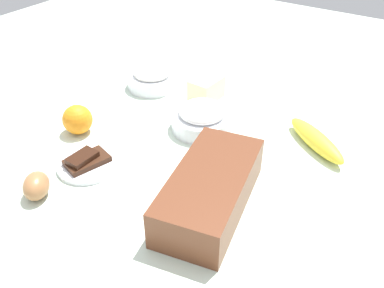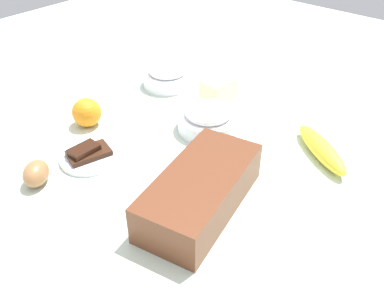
{
  "view_description": "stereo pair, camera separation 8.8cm",
  "coord_description": "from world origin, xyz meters",
  "views": [
    {
      "loc": [
        0.6,
        0.4,
        0.55
      ],
      "look_at": [
        0.0,
        0.0,
        0.04
      ],
      "focal_mm": 38.49,
      "sensor_mm": 36.0,
      "label": 1
    },
    {
      "loc": [
        0.55,
        0.47,
        0.55
      ],
      "look_at": [
        0.0,
        0.0,
        0.04
      ],
      "focal_mm": 38.49,
      "sensor_mm": 36.0,
      "label": 2
    }
  ],
  "objects": [
    {
      "name": "banana",
      "position": [
        -0.19,
        0.21,
        0.02
      ],
      "size": [
        0.14,
        0.18,
        0.04
      ],
      "primitive_type": "ellipsoid",
      "rotation": [
        0.0,
        0.0,
        0.96
      ],
      "color": "yellow",
      "rests_on": "ground_plane"
    },
    {
      "name": "chocolate_plate",
      "position": [
        0.15,
        -0.17,
        0.01
      ],
      "size": [
        0.13,
        0.13,
        0.03
      ],
      "color": "white",
      "rests_on": "ground_plane"
    },
    {
      "name": "loaf_pan",
      "position": [
        0.1,
        0.11,
        0.04
      ],
      "size": [
        0.3,
        0.18,
        0.08
      ],
      "rotation": [
        0.0,
        0.0,
        0.2
      ],
      "color": "brown",
      "rests_on": "ground_plane"
    },
    {
      "name": "butter_block",
      "position": [
        -0.25,
        -0.12,
        0.03
      ],
      "size": [
        0.09,
        0.07,
        0.06
      ],
      "primitive_type": "cube",
      "rotation": [
        0.0,
        0.0,
        -0.07
      ],
      "color": "#F4EDB2",
      "rests_on": "ground_plane"
    },
    {
      "name": "ground_plane",
      "position": [
        0.0,
        0.0,
        -0.01
      ],
      "size": [
        2.4,
        2.4,
        0.02
      ],
      "primitive_type": "cube",
      "color": "silver"
    },
    {
      "name": "flour_bowl",
      "position": [
        -0.22,
        -0.28,
        0.03
      ],
      "size": [
        0.14,
        0.14,
        0.07
      ],
      "color": "white",
      "rests_on": "ground_plane"
    },
    {
      "name": "egg_near_butter",
      "position": [
        0.27,
        -0.19,
        0.02
      ],
      "size": [
        0.08,
        0.08,
        0.05
      ],
      "primitive_type": "ellipsoid",
      "rotation": [
        0.0,
        1.57,
        3.82
      ],
      "color": "#9C683F",
      "rests_on": "ground_plane"
    },
    {
      "name": "orange_fruit",
      "position": [
        0.06,
        -0.29,
        0.04
      ],
      "size": [
        0.07,
        0.07,
        0.07
      ],
      "primitive_type": "sphere",
      "color": "orange",
      "rests_on": "ground_plane"
    },
    {
      "name": "sugar_bowl",
      "position": [
        -0.11,
        -0.05,
        0.03
      ],
      "size": [
        0.15,
        0.15,
        0.07
      ],
      "color": "white",
      "rests_on": "ground_plane"
    }
  ]
}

